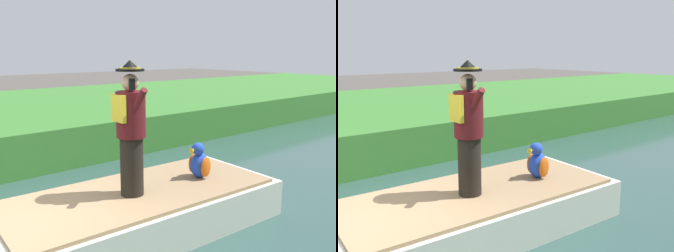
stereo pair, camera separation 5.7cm
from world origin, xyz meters
TOP-DOWN VIEW (x-y plane):
  - boat at (0.00, 1.78)m, footprint 1.99×4.28m
  - person_pirate at (0.06, 1.61)m, footprint 0.61×0.42m
  - parrot_plush at (0.13, 2.83)m, footprint 0.36×0.35m

SIDE VIEW (x-z plane):
  - boat at x=0.00m, z-range 0.10..0.71m
  - parrot_plush at x=0.13m, z-range 0.67..1.24m
  - person_pirate at x=0.06m, z-range 0.71..2.56m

